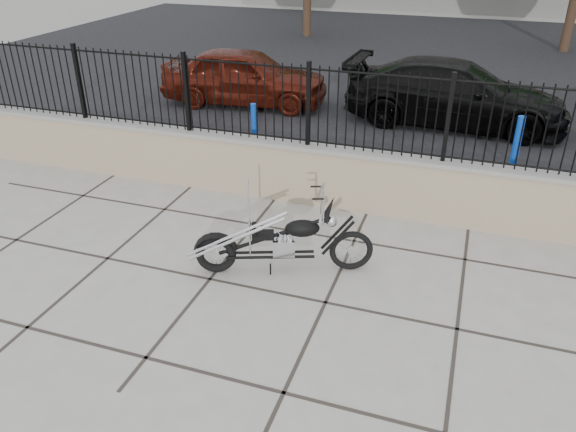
{
  "coord_description": "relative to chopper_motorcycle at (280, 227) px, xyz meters",
  "views": [
    {
      "loc": [
        1.3,
        -5.2,
        4.0
      ],
      "look_at": [
        -0.73,
        0.77,
        0.64
      ],
      "focal_mm": 35.0,
      "sensor_mm": 36.0,
      "label": 1
    }
  ],
  "objects": [
    {
      "name": "ground_plane",
      "position": [
        0.73,
        -0.47,
        -0.64
      ],
      "size": [
        90.0,
        90.0,
        0.0
      ],
      "primitive_type": "plane",
      "color": "#99968E",
      "rests_on": "ground"
    },
    {
      "name": "chopper_motorcycle",
      "position": [
        0.0,
        0.0,
        0.0
      ],
      "size": [
        2.13,
        1.1,
        1.28
      ],
      "primitive_type": null,
      "rotation": [
        0.0,
        0.0,
        0.36
      ],
      "color": "black",
      "rests_on": "ground_plane"
    },
    {
      "name": "parking_lot",
      "position": [
        0.73,
        12.03,
        -0.64
      ],
      "size": [
        30.0,
        30.0,
        0.0
      ],
      "primitive_type": "plane",
      "color": "black",
      "rests_on": "ground"
    },
    {
      "name": "car_red",
      "position": [
        -3.23,
        6.62,
        0.03
      ],
      "size": [
        4.05,
        1.95,
        1.33
      ],
      "primitive_type": "imported",
      "rotation": [
        0.0,
        0.0,
        1.67
      ],
      "color": "#4D140B",
      "rests_on": "parking_lot"
    },
    {
      "name": "retaining_wall",
      "position": [
        0.73,
        2.03,
        -0.16
      ],
      "size": [
        14.0,
        0.36,
        0.96
      ],
      "primitive_type": "cube",
      "color": "gray",
      "rests_on": "ground_plane"
    },
    {
      "name": "iron_fence",
      "position": [
        0.73,
        2.03,
        0.92
      ],
      "size": [
        14.0,
        0.08,
        1.2
      ],
      "primitive_type": "cube",
      "color": "black",
      "rests_on": "retaining_wall"
    },
    {
      "name": "car_black",
      "position": [
        1.62,
        6.65,
        0.04
      ],
      "size": [
        4.73,
        2.09,
        1.35
      ],
      "primitive_type": "imported",
      "rotation": [
        0.0,
        0.0,
        1.53
      ],
      "color": "black",
      "rests_on": "parking_lot"
    },
    {
      "name": "bollard_b",
      "position": [
        2.83,
        4.13,
        -0.1
      ],
      "size": [
        0.14,
        0.14,
        1.08
      ],
      "primitive_type": "cylinder",
      "rotation": [
        0.0,
        0.0,
        -0.12
      ],
      "color": "blue",
      "rests_on": "ground_plane"
    },
    {
      "name": "bollard_a",
      "position": [
        -1.95,
        3.96,
        -0.2
      ],
      "size": [
        0.13,
        0.13,
        0.88
      ],
      "primitive_type": "cylinder",
      "rotation": [
        0.0,
        0.0,
        -0.29
      ],
      "color": "#0E28D4",
      "rests_on": "ground_plane"
    }
  ]
}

